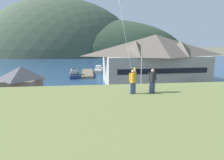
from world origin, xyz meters
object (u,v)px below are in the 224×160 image
object	(u,v)px
moored_boat_outer_mooring	(99,70)
parking_light_pole	(141,70)
moored_boat_inner_slip	(75,74)
parked_car_front_row_silver	(169,94)
person_companion	(152,80)
parked_car_corner_spot	(178,107)
person_kite_flyer	(133,81)
parked_car_mid_row_near	(126,109)
parked_car_lone_by_shed	(216,107)
parked_car_back_row_right	(121,98)
moored_boat_wharfside	(74,74)
storage_shed_near_lot	(22,84)
parked_car_back_row_left	(64,115)
wharf_dock	(87,73)
parked_car_front_row_end	(78,98)
harbor_lodge	(155,57)
parked_car_front_row_red	(211,93)

from	to	relation	value
moored_boat_outer_mooring	parking_light_pole	bearing A→B (deg)	-77.83
moored_boat_inner_slip	parked_car_front_row_silver	distance (m)	29.55
person_companion	parked_car_front_row_silver	bearing A→B (deg)	63.18
moored_boat_inner_slip	parked_car_corner_spot	bearing A→B (deg)	-63.58
person_kite_flyer	person_companion	size ratio (longest dim) A/B	1.07
parked_car_mid_row_near	parked_car_lone_by_shed	distance (m)	11.99
parked_car_mid_row_near	person_companion	bearing A→B (deg)	-90.50
parked_car_mid_row_near	parked_car_back_row_right	size ratio (longest dim) A/B	0.98
moored_boat_wharfside	parked_car_front_row_silver	size ratio (longest dim) A/B	1.86
storage_shed_near_lot	parking_light_pole	xyz separation A→B (m)	(19.72, 1.79, 1.54)
parked_car_back_row_left	person_kite_flyer	bearing A→B (deg)	-56.33
parking_light_pole	moored_boat_outer_mooring	bearing A→B (deg)	102.17
parked_car_front_row_silver	parked_car_back_row_left	world-z (taller)	same
storage_shed_near_lot	parked_car_mid_row_near	bearing A→B (deg)	-28.17
moored_boat_wharfside	person_kite_flyer	bearing A→B (deg)	-80.09
parked_car_back_row_right	parked_car_back_row_left	bearing A→B (deg)	-142.20
parked_car_corner_spot	moored_boat_outer_mooring	bearing A→B (deg)	102.33
moored_boat_inner_slip	parked_car_back_row_right	world-z (taller)	moored_boat_inner_slip
moored_boat_outer_mooring	parked_car_front_row_silver	distance (m)	33.39
wharf_dock	parked_car_back_row_right	size ratio (longest dim) A/B	3.40
wharf_dock	storage_shed_near_lot	bearing A→B (deg)	-111.03
parked_car_front_row_end	parked_car_lone_by_shed	xyz separation A→B (m)	(18.34, -6.51, 0.00)
parking_light_pole	parked_car_back_row_right	bearing A→B (deg)	-130.68
harbor_lodge	wharf_dock	world-z (taller)	harbor_lodge
parking_light_pole	person_kite_flyer	size ratio (longest dim) A/B	4.17
parked_car_front_row_red	parked_car_lone_by_shed	xyz separation A→B (m)	(-3.75, -6.88, 0.00)
parked_car_back_row_left	wharf_dock	bearing A→B (deg)	85.88
parked_car_front_row_red	parked_car_lone_by_shed	distance (m)	7.83
storage_shed_near_lot	parked_car_lone_by_shed	size ratio (longest dim) A/B	1.46
parked_car_front_row_red	person_kite_flyer	xyz separation A→B (m)	(-17.28, -16.58, 5.75)
storage_shed_near_lot	parked_car_front_row_end	distance (m)	9.28
harbor_lodge	parked_car_corner_spot	bearing A→B (deg)	-100.25
wharf_dock	parked_car_back_row_right	distance (m)	30.00
parked_car_back_row_left	person_kite_flyer	distance (m)	12.40
moored_boat_inner_slip	parked_car_corner_spot	size ratio (longest dim) A/B	1.64
parked_car_mid_row_near	parked_car_back_row_left	bearing A→B (deg)	-170.28
moored_boat_wharfside	moored_boat_outer_mooring	world-z (taller)	same
parked_car_front_row_red	person_companion	distance (m)	23.51
wharf_dock	parked_car_front_row_red	size ratio (longest dim) A/B	3.49
moored_boat_wharfside	person_kite_flyer	distance (m)	41.87
moored_boat_wharfside	harbor_lodge	bearing A→B (deg)	-26.92
moored_boat_outer_mooring	parked_car_back_row_left	size ratio (longest dim) A/B	1.83
moored_boat_wharfside	parked_car_corner_spot	xyz separation A→B (m)	(15.59, -30.72, 0.34)
parked_car_corner_spot	parked_car_front_row_end	world-z (taller)	same
moored_boat_wharfside	person_kite_flyer	xyz separation A→B (m)	(7.13, -40.81, 6.09)
storage_shed_near_lot	parked_car_corner_spot	size ratio (longest dim) A/B	1.49
parked_car_mid_row_near	parked_car_corner_spot	bearing A→B (deg)	-2.99
parked_car_front_row_red	parked_car_mid_row_near	world-z (taller)	same
parked_car_corner_spot	person_kite_flyer	bearing A→B (deg)	-129.99
harbor_lodge	moored_boat_outer_mooring	xyz separation A→B (m)	(-12.23, 17.78, -5.21)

